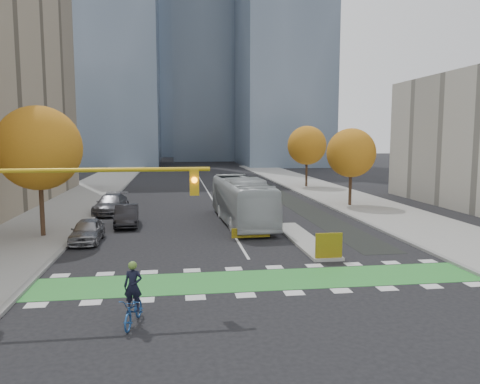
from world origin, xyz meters
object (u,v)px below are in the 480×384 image
object	(u,v)px
parked_car_a	(87,231)
tree_east_near	(351,153)
parked_car_b	(127,216)
tree_west	(39,148)
parked_car_c	(111,204)
tree_east_far	(307,145)
hazard_board	(329,246)
cyclist	(134,304)
traffic_signal_west	(60,199)
bus	(242,200)

from	to	relation	value
parked_car_a	tree_east_near	bearing A→B (deg)	29.71
parked_car_a	parked_car_b	world-z (taller)	parked_car_b
tree_east_near	tree_west	bearing A→B (deg)	-157.38
tree_west	parked_car_c	distance (m)	10.65
tree_east_far	parked_car_c	xyz separation A→B (m)	(-21.50, -16.99, -4.45)
tree_west	parked_car_a	bearing A→B (deg)	-29.86
hazard_board	parked_car_b	world-z (taller)	parked_car_b
cyclist	tree_west	bearing A→B (deg)	126.03
hazard_board	tree_east_near	size ratio (longest dim) A/B	0.20
tree_east_far	hazard_board	bearing A→B (deg)	-104.12
parked_car_a	parked_car_b	size ratio (longest dim) A/B	0.92
parked_car_c	cyclist	bearing A→B (deg)	-75.63
tree_east_far	traffic_signal_west	xyz separation A→B (m)	(-20.43, -38.51, -1.21)
traffic_signal_west	parked_car_c	bearing A→B (deg)	92.85
tree_east_near	traffic_signal_west	bearing A→B (deg)	-131.52
hazard_board	tree_west	bearing A→B (deg)	154.01
parked_car_a	parked_car_b	bearing A→B (deg)	70.58
tree_west	parked_car_c	size ratio (longest dim) A/B	1.52
tree_west	hazard_board	bearing A→B (deg)	-25.99
bus	parked_car_b	distance (m)	8.35
bus	hazard_board	bearing A→B (deg)	-78.26
bus	traffic_signal_west	bearing A→B (deg)	-122.43
traffic_signal_west	parked_car_b	world-z (taller)	traffic_signal_west
tree_west	cyclist	size ratio (longest dim) A/B	3.73
parked_car_c	tree_west	bearing A→B (deg)	-103.17
tree_east_far	parked_car_c	size ratio (longest dim) A/B	1.41
cyclist	parked_car_b	world-z (taller)	cyclist
tree_west	bus	size ratio (longest dim) A/B	0.68
hazard_board	tree_west	size ratio (longest dim) A/B	0.17
tree_east_far	parked_car_c	bearing A→B (deg)	-141.68
tree_east_near	traffic_signal_west	xyz separation A→B (m)	(-19.93, -22.51, -0.83)
tree_east_far	cyclist	bearing A→B (deg)	-113.44
parked_car_b	tree_east_far	bearing A→B (deg)	45.84
bus	parked_car_c	bearing A→B (deg)	148.07
hazard_board	bus	world-z (taller)	bus
tree_east_near	parked_car_a	bearing A→B (deg)	-150.83
cyclist	parked_car_c	world-z (taller)	cyclist
cyclist	bus	xyz separation A→B (m)	(6.29, 18.14, 0.94)
tree_east_far	bus	xyz separation A→B (m)	(-11.38, -22.64, -3.56)
hazard_board	bus	size ratio (longest dim) A/B	0.12
tree_east_far	parked_car_c	distance (m)	27.76
hazard_board	parked_car_c	bearing A→B (deg)	127.72
bus	tree_east_far	bearing A→B (deg)	60.57
hazard_board	tree_east_near	world-z (taller)	tree_east_near
cyclist	parked_car_b	size ratio (longest dim) A/B	0.49
cyclist	parked_car_c	xyz separation A→B (m)	(-3.82, 23.79, 0.05)
parked_car_a	parked_car_c	size ratio (longest dim) A/B	0.77
parked_car_c	parked_car_b	bearing A→B (deg)	-67.17
parked_car_a	bus	bearing A→B (deg)	27.20
parked_car_a	traffic_signal_west	bearing A→B (deg)	-83.79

